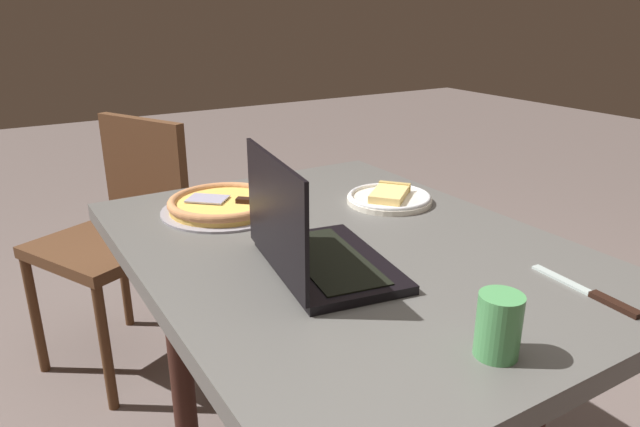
% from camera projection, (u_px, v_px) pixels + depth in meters
% --- Properties ---
extents(dining_table, '(1.17, 0.88, 0.75)m').
position_uv_depth(dining_table, '(346.00, 283.00, 1.30)').
color(dining_table, '#595753').
rests_on(dining_table, ground_plane).
extents(laptop, '(0.37, 0.27, 0.24)m').
position_uv_depth(laptop, '(311.00, 247.00, 1.12)').
color(laptop, black).
rests_on(laptop, dining_table).
extents(pizza_plate, '(0.23, 0.23, 0.04)m').
position_uv_depth(pizza_plate, '(389.00, 197.00, 1.53)').
color(pizza_plate, white).
rests_on(pizza_plate, dining_table).
extents(pizza_tray, '(0.32, 0.32, 0.04)m').
position_uv_depth(pizza_tray, '(224.00, 204.00, 1.46)').
color(pizza_tray, '#98949D').
rests_on(pizza_tray, dining_table).
extents(table_knife, '(0.23, 0.03, 0.01)m').
position_uv_depth(table_knife, '(594.00, 294.00, 1.04)').
color(table_knife, '#B3C4BF').
rests_on(table_knife, dining_table).
extents(drink_cup, '(0.07, 0.07, 0.10)m').
position_uv_depth(drink_cup, '(499.00, 325.00, 0.85)').
color(drink_cup, '#4E9C58').
rests_on(drink_cup, dining_table).
extents(chair_near, '(0.56, 0.56, 0.88)m').
position_uv_depth(chair_near, '(123.00, 226.00, 2.02)').
color(chair_near, '#53331E').
rests_on(chair_near, ground_plane).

